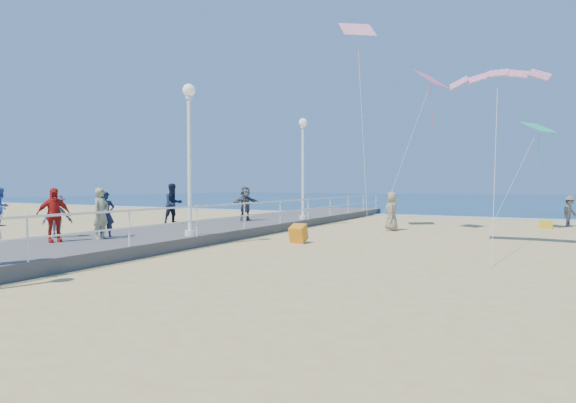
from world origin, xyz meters
The scene contains 22 objects.
ground centered at (0.00, 0.00, 0.00)m, with size 160.00×160.00×0.00m, color #D9BD71.
ocean centered at (0.00, 65.00, 0.01)m, with size 160.00×90.00×0.05m, color #0D314F.
surf_line centered at (0.00, 20.50, 0.03)m, with size 160.00×1.20×0.04m, color white.
boardwalk centered at (-7.50, 0.00, 0.20)m, with size 5.00×44.00×0.40m, color #65615C.
railing centered at (-5.05, 0.00, 1.25)m, with size 0.05×42.00×0.55m.
lamp_post_mid centered at (-5.35, 0.00, 3.66)m, with size 0.44×0.44×5.32m.
lamp_post_far centered at (-5.35, 9.00, 3.66)m, with size 0.44×0.44×5.32m.
toddler_held centered at (-5.25, -6.47, 1.69)m, with size 0.43×0.33×0.88m, color #2E54AD.
spectator_0 centered at (-7.55, -1.73, 1.19)m, with size 0.58×0.38×1.58m, color #191F38.
spectator_2 centered at (-9.01, -2.52, 1.14)m, with size 0.96×0.55×1.49m, color slate.
spectator_3 centered at (-7.96, -3.36, 1.25)m, with size 1.00×0.42×1.70m, color red.
spectator_5 centered at (-7.43, 6.67, 1.27)m, with size 1.62×0.52×1.75m, color #535358.
spectator_6 centered at (-7.29, -2.14, 1.25)m, with size 0.62×0.41×1.70m, color tan.
spectator_7 centered at (-9.60, 3.80, 1.34)m, with size 0.91×0.71×1.87m, color #161C31.
beach_walker_a centered at (7.10, 15.58, 0.83)m, with size 1.07×0.61×1.65m, color #5B5B60.
beach_walker_c centered at (-0.65, 9.15, 0.94)m, with size 0.92×0.60×1.88m, color gray.
box_kite centered at (-2.49, 2.82, 0.30)m, with size 0.55×0.55×0.60m, color #DF4D0D.
beach_chair_left centered at (5.98, 14.01, 0.20)m, with size 0.55×0.55×0.40m, color gold.
kite_parafoil centered at (4.16, 4.80, 6.03)m, with size 3.25×0.90×0.30m, color #D71952, non-canonical shape.
kite_diamond_pink centered at (1.11, 9.46, 7.11)m, with size 1.47×1.47×0.02m, color #E85590.
kite_diamond_green centered at (5.56, 12.76, 5.00)m, with size 1.32×1.32×0.02m, color #27B67B.
kite_diamond_redwhite centered at (-2.16, 8.38, 9.62)m, with size 1.55×1.55×0.02m, color #EF1C46.
Camera 1 is at (5.12, -12.26, 2.16)m, focal length 28.00 mm.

